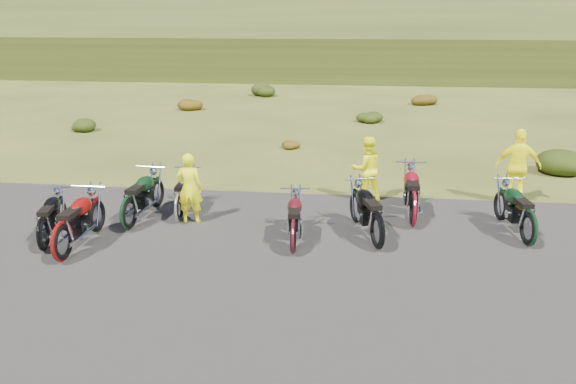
# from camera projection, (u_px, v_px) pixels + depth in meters

# --- Properties ---
(ground) EXTENTS (300.00, 300.00, 0.00)m
(ground) POSITION_uv_depth(u_px,v_px,m) (254.00, 255.00, 11.18)
(ground) COLOR #3A4416
(ground) RESTS_ON ground
(gravel_pad) EXTENTS (20.00, 12.00, 0.04)m
(gravel_pad) POSITION_uv_depth(u_px,v_px,m) (232.00, 305.00, 9.29)
(gravel_pad) COLOR black
(gravel_pad) RESTS_ON ground
(hill_slope) EXTENTS (300.00, 45.97, 9.37)m
(hill_slope) POSITION_uv_depth(u_px,v_px,m) (338.00, 58.00, 58.44)
(hill_slope) COLOR #2E3812
(hill_slope) RESTS_ON ground
(hill_plateau) EXTENTS (300.00, 90.00, 9.17)m
(hill_plateau) POSITION_uv_depth(u_px,v_px,m) (348.00, 35.00, 115.15)
(hill_plateau) COLOR #2E3812
(hill_plateau) RESTS_ON ground
(shrub_1) EXTENTS (1.03, 1.03, 0.61)m
(shrub_1) POSITION_uv_depth(u_px,v_px,m) (82.00, 123.00, 22.80)
(shrub_1) COLOR black
(shrub_1) RESTS_ON ground
(shrub_2) EXTENTS (1.30, 1.30, 0.77)m
(shrub_2) POSITION_uv_depth(u_px,v_px,m) (189.00, 103.00, 27.46)
(shrub_2) COLOR #5A360B
(shrub_2) RESTS_ON ground
(shrub_3) EXTENTS (1.56, 1.56, 0.92)m
(shrub_3) POSITION_uv_depth(u_px,v_px,m) (264.00, 88.00, 32.11)
(shrub_3) COLOR black
(shrub_3) RESTS_ON ground
(shrub_4) EXTENTS (0.77, 0.77, 0.45)m
(shrub_4) POSITION_uv_depth(u_px,v_px,m) (288.00, 142.00, 19.85)
(shrub_4) COLOR #5A360B
(shrub_4) RESTS_ON ground
(shrub_5) EXTENTS (1.03, 1.03, 0.61)m
(shrub_5) POSITION_uv_depth(u_px,v_px,m) (368.00, 116.00, 24.51)
(shrub_5) COLOR black
(shrub_5) RESTS_ON ground
(shrub_6) EXTENTS (1.30, 1.30, 0.77)m
(shrub_6) POSITION_uv_depth(u_px,v_px,m) (423.00, 97.00, 29.17)
(shrub_6) COLOR #5A360B
(shrub_6) RESTS_ON ground
(shrub_7) EXTENTS (1.56, 1.56, 0.92)m
(shrub_7) POSITION_uv_depth(u_px,v_px,m) (568.00, 158.00, 16.81)
(shrub_7) COLOR black
(shrub_7) RESTS_ON ground
(motorcycle_0) EXTENTS (1.08, 2.06, 1.03)m
(motorcycle_0) POSITION_uv_depth(u_px,v_px,m) (46.00, 251.00, 11.38)
(motorcycle_0) COLOR black
(motorcycle_0) RESTS_ON ground
(motorcycle_1) EXTENTS (0.75, 2.23, 1.16)m
(motorcycle_1) POSITION_uv_depth(u_px,v_px,m) (65.00, 262.00, 10.91)
(motorcycle_1) COLOR maroon
(motorcycle_1) RESTS_ON ground
(motorcycle_2) EXTENTS (0.92, 2.25, 1.15)m
(motorcycle_2) POSITION_uv_depth(u_px,v_px,m) (131.00, 230.00, 12.46)
(motorcycle_2) COLOR black
(motorcycle_2) RESTS_ON ground
(motorcycle_3) EXTENTS (0.80, 2.01, 1.03)m
(motorcycle_3) POSITION_uv_depth(u_px,v_px,m) (180.00, 222.00, 12.93)
(motorcycle_3) COLOR silver
(motorcycle_3) RESTS_ON ground
(motorcycle_4) EXTENTS (0.80, 2.02, 1.04)m
(motorcycle_4) POSITION_uv_depth(u_px,v_px,m) (293.00, 254.00, 11.25)
(motorcycle_4) COLOR #4F0D15
(motorcycle_4) RESTS_ON ground
(motorcycle_5) EXTENTS (1.36, 2.34, 1.16)m
(motorcycle_5) POSITION_uv_depth(u_px,v_px,m) (376.00, 250.00, 11.46)
(motorcycle_5) COLOR black
(motorcycle_5) RESTS_ON ground
(motorcycle_6) EXTENTS (0.79, 2.30, 1.20)m
(motorcycle_6) POSITION_uv_depth(u_px,v_px,m) (412.00, 227.00, 12.65)
(motorcycle_6) COLOR maroon
(motorcycle_6) RESTS_ON ground
(motorcycle_7) EXTENTS (1.03, 2.24, 1.13)m
(motorcycle_7) POSITION_uv_depth(u_px,v_px,m) (526.00, 246.00, 11.62)
(motorcycle_7) COLOR black
(motorcycle_7) RESTS_ON ground
(person_middle) EXTENTS (0.63, 0.44, 1.62)m
(person_middle) POSITION_uv_depth(u_px,v_px,m) (189.00, 189.00, 12.65)
(person_middle) COLOR #FFFD0D
(person_middle) RESTS_ON ground
(person_right_a) EXTENTS (0.96, 0.85, 1.65)m
(person_right_a) POSITION_uv_depth(u_px,v_px,m) (366.00, 170.00, 14.17)
(person_right_a) COLOR #FFFD0D
(person_right_a) RESTS_ON ground
(person_right_b) EXTENTS (1.13, 0.52, 1.89)m
(person_right_b) POSITION_uv_depth(u_px,v_px,m) (518.00, 168.00, 13.92)
(person_right_b) COLOR #FFFD0D
(person_right_b) RESTS_ON ground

